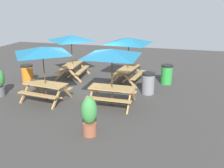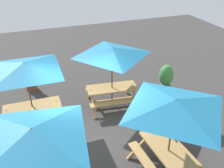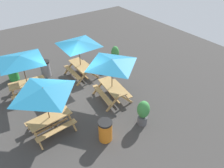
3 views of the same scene
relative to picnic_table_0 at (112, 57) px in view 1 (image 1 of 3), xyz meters
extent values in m
plane|color=#3D3A38|center=(1.45, -1.30, -1.99)|extent=(24.00, 24.00, 0.00)
cube|color=tan|center=(0.00, 0.00, -1.25)|extent=(1.80, 0.71, 0.05)
cube|color=tan|center=(0.00, -0.55, -1.54)|extent=(1.80, 0.27, 0.04)
cube|color=tan|center=(0.00, 0.55, -1.54)|extent=(1.80, 0.27, 0.04)
cube|color=tan|center=(-0.78, -0.36, -1.62)|extent=(0.07, 0.80, 0.81)
cube|color=tan|center=(-0.78, 0.37, -1.62)|extent=(0.07, 0.80, 0.81)
cube|color=tan|center=(0.78, -0.37, -1.62)|extent=(0.07, 0.80, 0.81)
cube|color=tan|center=(0.78, 0.36, -1.62)|extent=(0.07, 0.80, 0.81)
cube|color=tan|center=(0.00, 0.00, -1.77)|extent=(1.56, 0.08, 0.06)
cylinder|color=brown|center=(0.00, 0.00, -0.84)|extent=(0.04, 0.04, 2.30)
pyramid|color=teal|center=(0.00, 0.00, 0.17)|extent=(2.83, 2.83, 0.28)
cube|color=tan|center=(2.81, 0.25, -1.25)|extent=(1.87, 0.91, 0.05)
cube|color=tan|center=(2.75, -0.30, -1.54)|extent=(1.82, 0.47, 0.04)
cube|color=tan|center=(2.88, 0.79, -1.54)|extent=(1.82, 0.47, 0.04)
cube|color=tan|center=(1.99, -0.02, -1.62)|extent=(0.15, 0.80, 0.81)
cube|color=tan|center=(2.08, 0.70, -1.62)|extent=(0.15, 0.80, 0.81)
cube|color=tan|center=(3.54, -0.21, -1.62)|extent=(0.15, 0.80, 0.81)
cube|color=tan|center=(3.63, 0.52, -1.62)|extent=(0.15, 0.80, 0.81)
cube|color=tan|center=(2.81, 0.25, -1.77)|extent=(1.56, 0.25, 0.06)
cylinder|color=brown|center=(2.81, 0.25, -0.84)|extent=(0.04, 0.04, 2.30)
pyramid|color=teal|center=(2.81, 0.25, 0.17)|extent=(2.22, 2.22, 0.28)
cube|color=tan|center=(-0.01, -3.12, -1.25)|extent=(0.96, 1.88, 0.05)
cube|color=tan|center=(0.54, -3.20, -1.54)|extent=(0.52, 1.82, 0.04)
cube|color=tan|center=(-0.55, -3.04, -1.54)|extent=(0.52, 1.82, 0.04)
cube|color=tan|center=(0.24, -3.94, -1.62)|extent=(0.80, 0.18, 0.81)
cube|color=tan|center=(-0.48, -3.84, -1.62)|extent=(0.80, 0.18, 0.81)
cube|color=tan|center=(0.47, -2.40, -1.62)|extent=(0.80, 0.18, 0.81)
cube|color=tan|center=(-0.25, -2.29, -1.62)|extent=(0.80, 0.18, 0.81)
cube|color=tan|center=(-0.01, -3.12, -1.77)|extent=(0.30, 1.55, 0.06)
cylinder|color=brown|center=(-0.01, -3.12, -0.84)|extent=(0.04, 0.04, 2.30)
pyramid|color=teal|center=(-0.01, -3.12, 0.17)|extent=(2.80, 2.80, 0.28)
cube|color=tan|center=(3.10, -3.18, -1.25)|extent=(0.82, 1.84, 0.05)
cube|color=tan|center=(3.65, -3.14, -1.54)|extent=(0.38, 1.81, 0.04)
cube|color=tan|center=(2.55, -3.22, -1.54)|extent=(0.38, 1.81, 0.04)
cube|color=tan|center=(3.51, -3.93, -1.62)|extent=(0.80, 0.11, 0.81)
cube|color=tan|center=(2.79, -3.98, -1.62)|extent=(0.80, 0.11, 0.81)
cube|color=tan|center=(3.41, -2.38, -1.62)|extent=(0.80, 0.11, 0.81)
cube|color=tan|center=(2.68, -2.43, -1.62)|extent=(0.80, 0.11, 0.81)
cube|color=tan|center=(3.10, -3.18, -1.77)|extent=(0.17, 1.56, 0.06)
cylinder|color=brown|center=(3.10, -3.18, -0.84)|extent=(0.04, 0.04, 2.30)
pyramid|color=teal|center=(3.10, -3.18, 0.17)|extent=(2.13, 2.13, 0.28)
cylinder|color=orange|center=(4.86, -1.55, -1.54)|extent=(0.56, 0.56, 0.90)
cylinder|color=black|center=(4.86, -1.55, -1.05)|extent=(0.59, 0.59, 0.08)
cylinder|color=green|center=(-1.94, -3.39, -1.54)|extent=(0.56, 0.56, 0.90)
cylinder|color=black|center=(-1.94, -3.39, -1.05)|extent=(0.59, 0.59, 0.08)
cylinder|color=gray|center=(-1.23, -1.70, -1.54)|extent=(0.56, 0.56, 0.90)
cylinder|color=black|center=(-1.23, -1.70, -1.05)|extent=(0.59, 0.59, 0.08)
cylinder|color=#935138|center=(0.05, 2.46, -1.79)|extent=(0.44, 0.44, 0.40)
ellipsoid|color=#3D8C42|center=(0.05, 2.46, -1.15)|extent=(0.50, 0.50, 0.88)
cylinder|color=#59595B|center=(5.07, 0.31, -1.79)|extent=(0.44, 0.44, 0.40)
camera|label=1|loc=(-2.45, 9.01, 2.05)|focal=40.00mm
camera|label=2|loc=(0.19, -7.06, 3.35)|focal=40.00mm
camera|label=3|loc=(10.04, -4.92, 5.18)|focal=35.00mm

